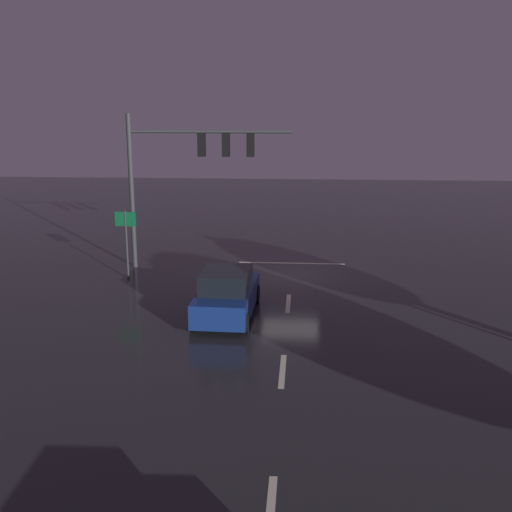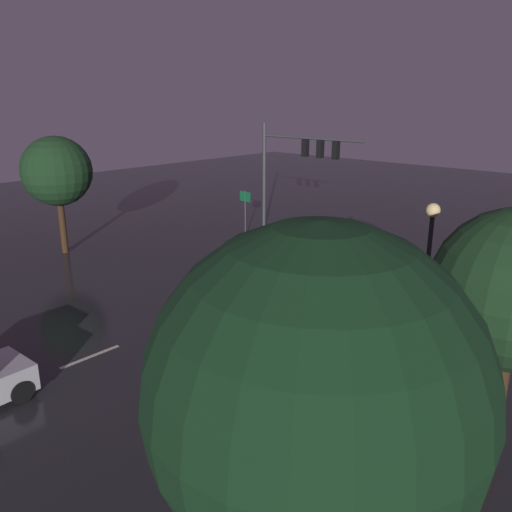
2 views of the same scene
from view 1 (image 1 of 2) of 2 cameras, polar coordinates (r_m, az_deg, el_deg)
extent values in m
plane|color=#232326|center=(26.02, 3.35, -1.86)|extent=(80.00, 80.00, 0.00)
cylinder|color=#383A3D|center=(27.40, -11.85, 6.01)|extent=(0.22, 0.22, 6.90)
cylinder|color=#383A3D|center=(26.41, -4.50, 11.82)|extent=(7.16, 0.14, 0.14)
cube|color=black|center=(26.49, -5.25, 10.58)|extent=(0.32, 0.36, 1.00)
sphere|color=black|center=(26.67, -5.20, 11.29)|extent=(0.20, 0.20, 0.20)
sphere|color=black|center=(26.68, -5.18, 10.60)|extent=(0.20, 0.20, 0.20)
sphere|color=#19F24C|center=(26.70, -5.17, 9.91)|extent=(0.20, 0.20, 0.20)
cube|color=black|center=(26.33, -2.91, 10.60)|extent=(0.32, 0.36, 1.00)
sphere|color=black|center=(26.51, -2.86, 11.31)|extent=(0.20, 0.20, 0.20)
sphere|color=black|center=(26.52, -2.85, 10.62)|extent=(0.20, 0.20, 0.20)
sphere|color=#19F24C|center=(26.54, -2.84, 9.93)|extent=(0.20, 0.20, 0.20)
cube|color=black|center=(26.22, -0.54, 10.60)|extent=(0.32, 0.36, 1.00)
sphere|color=black|center=(26.39, -0.50, 11.32)|extent=(0.20, 0.20, 0.20)
sphere|color=black|center=(26.41, -0.50, 10.62)|extent=(0.20, 0.20, 0.20)
sphere|color=#19F24C|center=(26.42, -0.50, 9.93)|extent=(0.20, 0.20, 0.20)
cube|color=beige|center=(22.19, 3.12, -4.56)|extent=(0.16, 2.20, 0.01)
cube|color=beige|center=(16.59, 2.56, -10.95)|extent=(0.16, 2.20, 0.01)
cube|color=beige|center=(28.13, 3.45, -0.68)|extent=(5.00, 0.16, 0.01)
cube|color=navy|center=(20.65, -2.79, -4.14)|extent=(1.93, 4.35, 0.80)
cube|color=black|center=(20.25, -2.90, -2.32)|extent=(1.66, 2.15, 0.68)
cylinder|color=black|center=(22.38, -4.27, -3.52)|extent=(0.24, 0.69, 0.68)
cylinder|color=black|center=(22.14, 0.02, -3.67)|extent=(0.24, 0.69, 0.68)
cylinder|color=black|center=(19.40, -5.99, -6.25)|extent=(0.24, 0.69, 0.68)
cylinder|color=black|center=(19.12, -1.03, -6.47)|extent=(0.24, 0.69, 0.68)
sphere|color=#F9EFC6|center=(22.74, -3.57, -2.36)|extent=(0.20, 0.20, 0.20)
sphere|color=#F9EFC6|center=(22.56, -0.32, -2.47)|extent=(0.20, 0.20, 0.20)
cylinder|color=#383A3D|center=(25.70, -12.31, 1.03)|extent=(0.09, 0.09, 2.94)
cube|color=#0F6033|center=(25.49, -12.44, 3.49)|extent=(0.90, 0.13, 0.60)
camera|label=2|loc=(14.60, 91.49, 6.28)|focal=36.66mm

